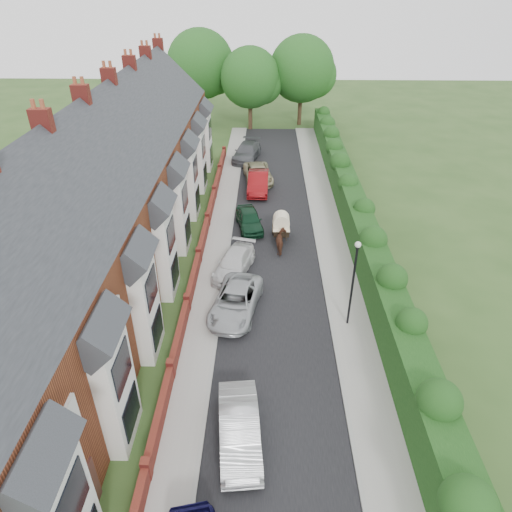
{
  "coord_description": "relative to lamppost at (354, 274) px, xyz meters",
  "views": [
    {
      "loc": [
        -1.09,
        -14.99,
        16.14
      ],
      "look_at": [
        -1.59,
        7.35,
        2.2
      ],
      "focal_mm": 32.0,
      "sensor_mm": 36.0,
      "label": 1
    }
  ],
  "objects": [
    {
      "name": "car_grey",
      "position": [
        -6.4,
        25.4,
        -2.51
      ],
      "size": [
        3.14,
        5.75,
        1.58
      ],
      "primitive_type": "imported",
      "rotation": [
        0.0,
        0.0,
        -0.18
      ],
      "color": "#4D4F54",
      "rests_on": "ground"
    },
    {
      "name": "horse_cart",
      "position": [
        -3.35,
        9.38,
        -2.18
      ],
      "size": [
        1.22,
        2.7,
        1.95
      ],
      "color": "black",
      "rests_on": "ground"
    },
    {
      "name": "car_red",
      "position": [
        -5.12,
        17.56,
        -2.49
      ],
      "size": [
        1.79,
        4.91,
        1.61
      ],
      "primitive_type": "imported",
      "rotation": [
        0.0,
        0.0,
        -0.02
      ],
      "color": "maroon",
      "rests_on": "ground"
    },
    {
      "name": "tree_far_back",
      "position": [
        -11.99,
        39.08,
        3.32
      ],
      "size": [
        8.4,
        8.0,
        10.82
      ],
      "color": "#332316",
      "rests_on": "ground"
    },
    {
      "name": "car_silver_b",
      "position": [
        -6.07,
        1.0,
        -2.6
      ],
      "size": [
        3.18,
        5.38,
        1.4
      ],
      "primitive_type": "imported",
      "rotation": [
        0.0,
        0.0,
        -0.18
      ],
      "color": "#ADB1B4",
      "rests_on": "ground"
    },
    {
      "name": "car_green",
      "position": [
        -5.65,
        10.8,
        -2.6
      ],
      "size": [
        2.43,
        4.35,
        1.4
      ],
      "primitive_type": "imported",
      "rotation": [
        0.0,
        0.0,
        0.2
      ],
      "color": "#0F321D",
      "rests_on": "ground"
    },
    {
      "name": "pavement_hedge_side",
      "position": [
        0.2,
        7.0,
        -3.24
      ],
      "size": [
        2.2,
        58.0,
        0.12
      ],
      "primitive_type": "cube",
      "color": "#9B9993",
      "rests_on": "ground"
    },
    {
      "name": "car_white",
      "position": [
        -6.4,
        4.91,
        -2.64
      ],
      "size": [
        2.94,
        4.85,
        1.31
      ],
      "primitive_type": "imported",
      "rotation": [
        0.0,
        0.0,
        -0.26
      ],
      "color": "silver",
      "rests_on": "ground"
    },
    {
      "name": "garden_wall_row",
      "position": [
        -8.75,
        6.0,
        -2.84
      ],
      "size": [
        0.35,
        40.35,
        1.1
      ],
      "color": "maroon",
      "rests_on": "ground"
    },
    {
      "name": "road",
      "position": [
        -3.9,
        7.0,
        -3.29
      ],
      "size": [
        6.0,
        58.0,
        0.02
      ],
      "primitive_type": "cube",
      "color": "black",
      "rests_on": "ground"
    },
    {
      "name": "hedge",
      "position": [
        2.0,
        7.0,
        -1.7
      ],
      "size": [
        2.1,
        58.0,
        2.85
      ],
      "color": "black",
      "rests_on": "ground"
    },
    {
      "name": "horse",
      "position": [
        -3.35,
        7.51,
        -2.56
      ],
      "size": [
        0.91,
        1.79,
        1.47
      ],
      "primitive_type": "imported",
      "rotation": [
        0.0,
        0.0,
        3.21
      ],
      "color": "#562F1F",
      "rests_on": "ground"
    },
    {
      "name": "kerb_house_side",
      "position": [
        -6.95,
        7.0,
        -3.23
      ],
      "size": [
        0.18,
        58.0,
        0.13
      ],
      "primitive_type": "cube",
      "color": "#999A94",
      "rests_on": "ground"
    },
    {
      "name": "car_beige",
      "position": [
        -5.17,
        19.8,
        -2.6
      ],
      "size": [
        3.02,
        5.31,
        1.4
      ],
      "primitive_type": "imported",
      "rotation": [
        0.0,
        0.0,
        0.15
      ],
      "color": "tan",
      "rests_on": "ground"
    },
    {
      "name": "car_silver_a",
      "position": [
        -5.41,
        -7.3,
        -2.55
      ],
      "size": [
        2.05,
        4.67,
        1.49
      ],
      "primitive_type": "imported",
      "rotation": [
        0.0,
        0.0,
        0.11
      ],
      "color": "silver",
      "rests_on": "ground"
    },
    {
      "name": "lamppost",
      "position": [
        0.0,
        0.0,
        0.0
      ],
      "size": [
        0.32,
        0.32,
        5.16
      ],
      "color": "black",
      "rests_on": "ground"
    },
    {
      "name": "pavement_house_side",
      "position": [
        -7.75,
        7.0,
        -3.24
      ],
      "size": [
        1.7,
        58.0,
        0.12
      ],
      "primitive_type": "cube",
      "color": "#9B9993",
      "rests_on": "ground"
    },
    {
      "name": "tree_far_right",
      "position": [
        -0.01,
        38.08,
        3.02
      ],
      "size": [
        7.98,
        7.6,
        10.31
      ],
      "color": "#332316",
      "rests_on": "ground"
    },
    {
      "name": "kerb_hedge_side",
      "position": [
        -0.85,
        7.0,
        -3.23
      ],
      "size": [
        0.18,
        58.0,
        0.13
      ],
      "primitive_type": "cube",
      "color": "#999A94",
      "rests_on": "ground"
    },
    {
      "name": "terrace_row",
      "position": [
        -14.27,
        5.98,
        1.18
      ],
      "size": [
        9.05,
        40.5,
        11.5
      ],
      "color": "brown",
      "rests_on": "ground"
    },
    {
      "name": "tree_far_left",
      "position": [
        -6.05,
        36.08,
        2.41
      ],
      "size": [
        7.14,
        6.8,
        9.29
      ],
      "color": "#332316",
      "rests_on": "ground"
    },
    {
      "name": "ground",
      "position": [
        -3.4,
        -4.0,
        -3.3
      ],
      "size": [
        140.0,
        140.0,
        0.0
      ],
      "primitive_type": "plane",
      "color": "#2D4C1E",
      "rests_on": "ground"
    }
  ]
}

